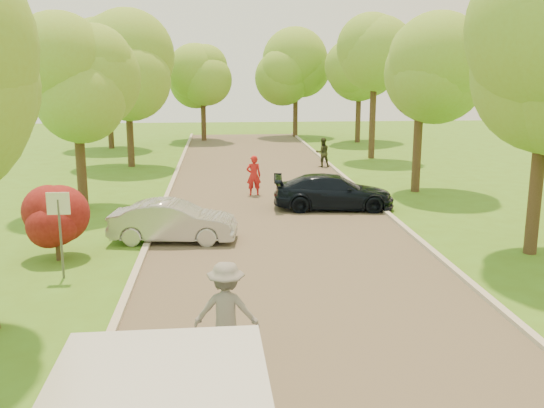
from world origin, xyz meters
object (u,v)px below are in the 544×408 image
object	(u,v)px
street_sign	(59,217)
person_olive	(323,153)
longboard	(227,359)
dark_sedan	(333,192)
skateboarder	(226,311)
silver_sedan	(173,221)
person_striped	(254,176)

from	to	relation	value
street_sign	person_olive	size ratio (longest dim) A/B	1.40
longboard	dark_sedan	bearing A→B (deg)	-101.33
street_sign	skateboarder	bearing A→B (deg)	-50.85
silver_sedan	person_olive	world-z (taller)	person_olive
silver_sedan	dark_sedan	size ratio (longest dim) A/B	0.85
skateboarder	person_striped	xyz separation A→B (m)	(1.31, 14.63, -0.16)
dark_sedan	skateboarder	xyz separation A→B (m)	(-4.12, -11.90, 0.35)
skateboarder	person_olive	bearing A→B (deg)	-96.13
silver_sedan	person_striped	xyz separation A→B (m)	(2.80, 6.64, 0.21)
skateboarder	person_striped	size ratio (longest dim) A/B	1.06
dark_sedan	person_striped	distance (m)	3.92
dark_sedan	skateboarder	bearing A→B (deg)	166.27
longboard	silver_sedan	bearing A→B (deg)	-71.73
person_striped	person_olive	size ratio (longest dim) A/B	1.07
dark_sedan	person_olive	size ratio (longest dim) A/B	2.86
skateboarder	person_olive	xyz separation A→B (m)	(5.40, 21.84, -0.22)
silver_sedan	person_olive	size ratio (longest dim) A/B	2.43
street_sign	person_olive	world-z (taller)	street_sign
dark_sedan	person_striped	bearing A→B (deg)	51.09
silver_sedan	skateboarder	size ratio (longest dim) A/B	2.14
silver_sedan	skateboarder	xyz separation A→B (m)	(1.48, -7.99, 0.38)
silver_sedan	dark_sedan	distance (m)	6.83
longboard	person_olive	world-z (taller)	person_olive
silver_sedan	skateboarder	distance (m)	8.14
dark_sedan	longboard	xyz separation A→B (m)	(-4.12, -11.90, -0.54)
person_striped	silver_sedan	bearing A→B (deg)	62.53
skateboarder	longboard	bearing A→B (deg)	-145.68
longboard	skateboarder	distance (m)	0.90
street_sign	person_striped	world-z (taller)	street_sign
silver_sedan	longboard	xyz separation A→B (m)	(1.48, -7.99, -0.52)
skateboarder	person_olive	distance (m)	22.50
street_sign	longboard	xyz separation A→B (m)	(3.98, -4.89, -1.47)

